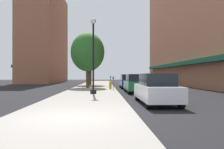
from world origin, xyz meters
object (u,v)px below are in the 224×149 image
car_white (156,89)px  tree_near (88,52)px  car_green (136,84)px  parking_meter_near (111,80)px  parking_meter_far (113,82)px  car_blue (128,81)px  lamppost (93,54)px  fire_hydrant (110,85)px  tree_mid (90,54)px

car_white → tree_near: bearing=107.3°
car_green → car_white: bearing=-88.1°
parking_meter_near → parking_meter_far: (0.00, -7.95, 0.00)m
parking_meter_far → car_green: car_green is taller
parking_meter_near → car_blue: (1.95, -3.22, -0.14)m
lamppost → tree_near: (-1.08, 8.31, 1.05)m
car_green → parking_meter_near: bearing=103.7°
lamppost → fire_hydrant: (1.49, 5.58, -2.68)m
lamppost → tree_mid: (-1.19, 14.44, 1.51)m
car_white → car_green: (0.00, 7.39, 0.00)m
fire_hydrant → car_blue: size_ratio=0.18×
car_green → tree_mid: bearing=113.6°
car_blue → fire_hydrant: bearing=-127.4°
tree_mid → car_blue: 8.69m
parking_meter_near → car_green: 9.57m
car_white → fire_hydrant: bearing=99.3°
car_white → parking_meter_far: bearing=100.3°
parking_meter_far → tree_near: size_ratio=0.20×
parking_meter_far → car_green: 2.41m
tree_near → tree_mid: size_ratio=0.94×
parking_meter_far → car_blue: car_blue is taller
parking_meter_near → tree_mid: tree_mid is taller
tree_near → car_green: 8.45m
fire_hydrant → parking_meter_far: parking_meter_far is taller
lamppost → tree_mid: tree_mid is taller
lamppost → parking_meter_near: bearing=81.6°
parking_meter_far → car_green: size_ratio=0.30×
lamppost → parking_meter_far: 4.62m
lamppost → tree_near: tree_near is taller
parking_meter_near → tree_mid: (-2.92, 2.83, 3.77)m
tree_mid → car_white: (4.87, -19.59, -3.91)m
lamppost → parking_meter_near: (1.72, 11.61, -2.25)m
tree_mid → car_blue: (4.87, -6.05, -3.91)m
fire_hydrant → car_green: (2.18, -3.34, 0.29)m
tree_near → car_blue: size_ratio=1.49×
fire_hydrant → parking_meter_near: 6.05m
parking_meter_near → tree_mid: size_ratio=0.19×
car_green → car_blue: (0.00, 6.15, 0.00)m
car_green → tree_near: bearing=129.9°
tree_near → tree_mid: (-0.11, 6.12, 0.46)m
parking_meter_far → car_blue: size_ratio=0.30×
fire_hydrant → tree_near: size_ratio=0.12×
parking_meter_far → car_white: car_white is taller
parking_meter_near → car_white: car_white is taller
parking_meter_near → car_blue: 3.77m
fire_hydrant → parking_meter_far: size_ratio=0.60×
fire_hydrant → tree_near: 5.30m
parking_meter_near → car_green: (1.95, -9.37, -0.14)m
fire_hydrant → car_white: 10.96m
tree_near → car_green: bearing=-52.0°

